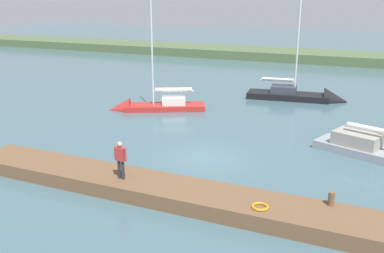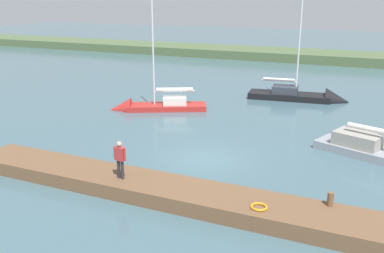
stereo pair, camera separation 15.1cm
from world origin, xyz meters
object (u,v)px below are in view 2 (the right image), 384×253
(mooring_post_near, at_px, (330,199))
(sailboat_inner_slip, at_px, (151,108))
(person_on_dock, at_px, (120,157))
(life_ring_buoy, at_px, (259,207))
(sailboat_far_right, at_px, (306,98))

(mooring_post_near, bearing_deg, sailboat_inner_slip, -39.58)
(person_on_dock, bearing_deg, mooring_post_near, 103.47)
(life_ring_buoy, bearing_deg, sailboat_far_right, -84.86)
(mooring_post_near, xyz_separation_m, life_ring_buoy, (2.43, 1.30, -0.22))
(sailboat_far_right, height_order, person_on_dock, sailboat_far_right)
(sailboat_inner_slip, distance_m, sailboat_far_right, 13.10)
(life_ring_buoy, xyz_separation_m, person_on_dock, (6.31, -0.20, 0.94))
(person_on_dock, bearing_deg, life_ring_buoy, 94.51)
(life_ring_buoy, distance_m, sailboat_inner_slip, 18.19)
(life_ring_buoy, relative_size, sailboat_inner_slip, 0.07)
(mooring_post_near, height_order, sailboat_far_right, sailboat_far_right)
(mooring_post_near, xyz_separation_m, sailboat_inner_slip, (14.68, -12.13, -0.81))
(sailboat_inner_slip, bearing_deg, sailboat_far_right, -168.77)
(person_on_dock, bearing_deg, sailboat_inner_slip, -149.52)
(mooring_post_near, relative_size, person_on_dock, 0.32)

